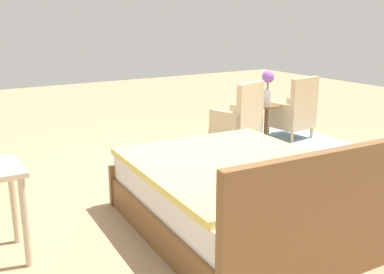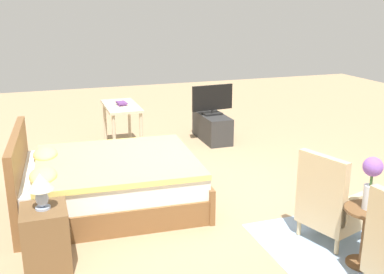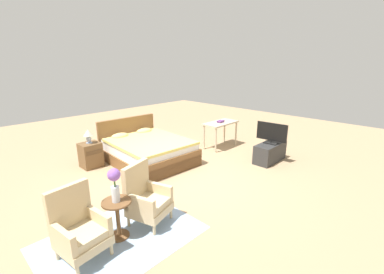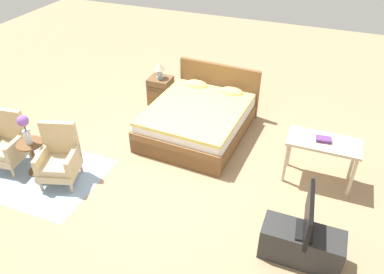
{
  "view_description": "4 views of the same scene",
  "coord_description": "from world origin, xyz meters",
  "px_view_note": "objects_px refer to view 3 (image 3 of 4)",
  "views": [
    {
      "loc": [
        2.3,
        3.94,
        1.77
      ],
      "look_at": [
        -0.03,
        0.18,
        0.58
      ],
      "focal_mm": 42.0,
      "sensor_mm": 36.0,
      "label": 1
    },
    {
      "loc": [
        -4.8,
        1.81,
        2.29
      ],
      "look_at": [
        0.24,
        0.08,
        0.7
      ],
      "focal_mm": 42.0,
      "sensor_mm": 36.0,
      "label": 2
    },
    {
      "loc": [
        -3.41,
        -3.7,
        2.38
      ],
      "look_at": [
        0.4,
        -0.04,
        0.82
      ],
      "focal_mm": 24.0,
      "sensor_mm": 36.0,
      "label": 3
    },
    {
      "loc": [
        2.07,
        -4.18,
        3.85
      ],
      "look_at": [
        0.34,
        0.2,
        0.58
      ],
      "focal_mm": 35.0,
      "sensor_mm": 36.0,
      "label": 4
    }
  ],
  "objects_px": {
    "armchair_by_window_left": "(79,229)",
    "table_lamp": "(88,134)",
    "nightstand": "(91,155)",
    "book_stack": "(221,121)",
    "tv_flatscreen": "(272,133)",
    "tv_stand": "(270,152)",
    "bed": "(147,150)",
    "side_table": "(118,215)",
    "vanity_desk": "(221,126)",
    "armchair_by_window_right": "(146,199)",
    "flower_vase": "(114,182)"
  },
  "relations": [
    {
      "from": "armchair_by_window_left",
      "to": "table_lamp",
      "type": "relative_size",
      "value": 2.79
    },
    {
      "from": "nightstand",
      "to": "book_stack",
      "type": "bearing_deg",
      "value": -21.71
    },
    {
      "from": "table_lamp",
      "to": "book_stack",
      "type": "relative_size",
      "value": 1.44
    },
    {
      "from": "nightstand",
      "to": "book_stack",
      "type": "height_order",
      "value": "book_stack"
    },
    {
      "from": "nightstand",
      "to": "book_stack",
      "type": "distance_m",
      "value": 3.5
    },
    {
      "from": "nightstand",
      "to": "tv_flatscreen",
      "type": "height_order",
      "value": "tv_flatscreen"
    },
    {
      "from": "tv_stand",
      "to": "armchair_by_window_left",
      "type": "bearing_deg",
      "value": 178.08
    },
    {
      "from": "bed",
      "to": "tv_stand",
      "type": "height_order",
      "value": "bed"
    },
    {
      "from": "side_table",
      "to": "nightstand",
      "type": "relative_size",
      "value": 0.97
    },
    {
      "from": "tv_stand",
      "to": "tv_flatscreen",
      "type": "distance_m",
      "value": 0.49
    },
    {
      "from": "bed",
      "to": "nightstand",
      "type": "height_order",
      "value": "bed"
    },
    {
      "from": "book_stack",
      "to": "table_lamp",
      "type": "bearing_deg",
      "value": 158.28
    },
    {
      "from": "side_table",
      "to": "table_lamp",
      "type": "distance_m",
      "value": 2.88
    },
    {
      "from": "tv_flatscreen",
      "to": "vanity_desk",
      "type": "distance_m",
      "value": 1.57
    },
    {
      "from": "book_stack",
      "to": "vanity_desk",
      "type": "bearing_deg",
      "value": 13.12
    },
    {
      "from": "armchair_by_window_right",
      "to": "nightstand",
      "type": "bearing_deg",
      "value": 81.62
    },
    {
      "from": "side_table",
      "to": "vanity_desk",
      "type": "bearing_deg",
      "value": 19.01
    },
    {
      "from": "nightstand",
      "to": "bed",
      "type": "bearing_deg",
      "value": -32.41
    },
    {
      "from": "table_lamp",
      "to": "tv_flatscreen",
      "type": "distance_m",
      "value": 4.29
    },
    {
      "from": "tv_flatscreen",
      "to": "flower_vase",
      "type": "bearing_deg",
      "value": 178.07
    },
    {
      "from": "side_table",
      "to": "armchair_by_window_right",
      "type": "bearing_deg",
      "value": 1.68
    },
    {
      "from": "armchair_by_window_left",
      "to": "armchair_by_window_right",
      "type": "distance_m",
      "value": 1.01
    },
    {
      "from": "armchair_by_window_left",
      "to": "book_stack",
      "type": "height_order",
      "value": "armchair_by_window_left"
    },
    {
      "from": "flower_vase",
      "to": "tv_stand",
      "type": "relative_size",
      "value": 0.5
    },
    {
      "from": "tv_stand",
      "to": "book_stack",
      "type": "distance_m",
      "value": 1.65
    },
    {
      "from": "table_lamp",
      "to": "book_stack",
      "type": "height_order",
      "value": "table_lamp"
    },
    {
      "from": "table_lamp",
      "to": "armchair_by_window_right",
      "type": "bearing_deg",
      "value": -98.38
    },
    {
      "from": "armchair_by_window_right",
      "to": "tv_stand",
      "type": "height_order",
      "value": "armchair_by_window_right"
    },
    {
      "from": "tv_stand",
      "to": "book_stack",
      "type": "height_order",
      "value": "book_stack"
    },
    {
      "from": "flower_vase",
      "to": "table_lamp",
      "type": "bearing_deg",
      "value": 71.77
    },
    {
      "from": "bed",
      "to": "tv_stand",
      "type": "bearing_deg",
      "value": -45.42
    },
    {
      "from": "bed",
      "to": "vanity_desk",
      "type": "bearing_deg",
      "value": -15.16
    },
    {
      "from": "tv_stand",
      "to": "armchair_by_window_right",
      "type": "bearing_deg",
      "value": 177.57
    },
    {
      "from": "armchair_by_window_right",
      "to": "vanity_desk",
      "type": "xyz_separation_m",
      "value": [
        3.64,
        1.41,
        0.24
      ]
    },
    {
      "from": "tv_stand",
      "to": "vanity_desk",
      "type": "bearing_deg",
      "value": 88.95
    },
    {
      "from": "bed",
      "to": "flower_vase",
      "type": "distance_m",
      "value": 2.88
    },
    {
      "from": "armchair_by_window_left",
      "to": "nightstand",
      "type": "relative_size",
      "value": 1.6
    },
    {
      "from": "table_lamp",
      "to": "tv_flatscreen",
      "type": "height_order",
      "value": "tv_flatscreen"
    },
    {
      "from": "side_table",
      "to": "tv_stand",
      "type": "relative_size",
      "value": 0.58
    },
    {
      "from": "side_table",
      "to": "book_stack",
      "type": "distance_m",
      "value": 4.37
    },
    {
      "from": "side_table",
      "to": "flower_vase",
      "type": "bearing_deg",
      "value": 26.57
    },
    {
      "from": "armchair_by_window_right",
      "to": "book_stack",
      "type": "height_order",
      "value": "armchair_by_window_right"
    },
    {
      "from": "table_lamp",
      "to": "book_stack",
      "type": "distance_m",
      "value": 3.47
    },
    {
      "from": "armchair_by_window_left",
      "to": "book_stack",
      "type": "distance_m",
      "value": 4.86
    },
    {
      "from": "armchair_by_window_left",
      "to": "vanity_desk",
      "type": "relative_size",
      "value": 0.88
    },
    {
      "from": "armchair_by_window_right",
      "to": "side_table",
      "type": "relative_size",
      "value": 1.64
    },
    {
      "from": "side_table",
      "to": "book_stack",
      "type": "relative_size",
      "value": 2.45
    },
    {
      "from": "armchair_by_window_right",
      "to": "nightstand",
      "type": "distance_m",
      "value": 2.72
    },
    {
      "from": "armchair_by_window_right",
      "to": "tv_stand",
      "type": "xyz_separation_m",
      "value": [
        3.61,
        -0.15,
        -0.15
      ]
    },
    {
      "from": "armchair_by_window_left",
      "to": "tv_flatscreen",
      "type": "distance_m",
      "value": 4.64
    }
  ]
}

